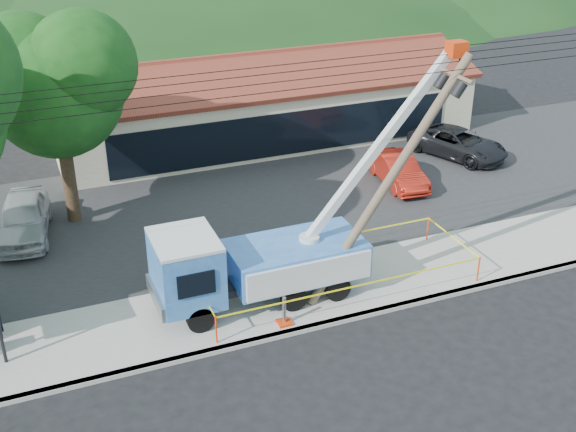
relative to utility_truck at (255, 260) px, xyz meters
The scene contains 13 objects.
ground 5.00m from the utility_truck, 65.01° to the right, with size 120.00×120.00×0.00m, color black.
curb 3.36m from the utility_truck, 47.40° to the right, with size 60.00×0.25×0.15m, color #9B9A91.
sidewalk 2.58m from the utility_truck, ahead, with size 60.00×4.00×0.15m, color #9B9A91.
parking_lot 8.16m from the utility_truck, 75.61° to the left, with size 60.00×12.00×0.10m, color #28282B.
strip_mall 16.82m from the utility_truck, 69.16° to the left, with size 22.50×8.53×4.67m.
tree_lot 11.04m from the utility_truck, 119.84° to the left, with size 6.30×5.60×8.94m.
hill_center 52.17m from the utility_truck, 76.71° to the left, with size 89.60×64.00×32.00m, color #153413.
utility_truck is the anchor object (origin of this frame).
leaning_pole 5.58m from the utility_truck, 11.42° to the right, with size 5.69×1.77×8.30m.
caution_tape 3.04m from the utility_truck, ahead, with size 9.88×3.45×1.00m.
car_silver 10.76m from the utility_truck, 131.44° to the left, with size 1.94×4.82×1.64m, color #B8BBC0.
car_red 11.84m from the utility_truck, 35.74° to the left, with size 1.48×4.23×1.39m, color #A91D10.
car_dark 16.66m from the utility_truck, 31.73° to the left, with size 2.37×5.14×1.43m, color black.
Camera 1 is at (-8.87, -15.68, 14.00)m, focal length 45.00 mm.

